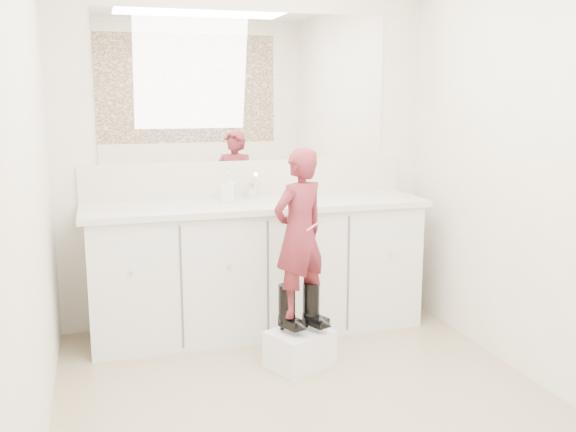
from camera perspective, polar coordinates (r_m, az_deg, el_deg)
name	(u,v)px	position (r m, az deg, el deg)	size (l,w,h in m)	color
floor	(316,411)	(3.43, 2.49, -16.96)	(3.00, 3.00, 0.00)	#978663
wall_back	(247,152)	(4.50, -3.65, 5.71)	(2.60, 2.60, 0.00)	beige
wall_front	(510,252)	(1.74, 19.17, -3.04)	(2.60, 2.60, 0.00)	beige
wall_left	(26,190)	(2.91, -22.30, 2.13)	(3.00, 3.00, 0.00)	beige
wall_right	(548,170)	(3.70, 22.11, 3.84)	(3.00, 3.00, 0.00)	beige
vanity_cabinet	(258,269)	(4.37, -2.72, -4.76)	(2.20, 0.55, 0.85)	silver
countertop	(258,205)	(4.26, -2.72, 0.96)	(2.28, 0.58, 0.04)	beige
backsplash	(248,178)	(4.50, -3.58, 3.35)	(2.28, 0.03, 0.25)	beige
mirror	(247,88)	(4.47, -3.69, 11.33)	(2.00, 0.02, 1.00)	white
dot_panel	(520,72)	(1.70, 19.92, 11.91)	(2.00, 0.01, 1.20)	#472819
faucet	(252,191)	(4.41, -3.25, 2.21)	(0.08, 0.08, 0.10)	silver
cup	(310,194)	(4.37, 2.01, 2.00)	(0.09, 0.09, 0.08)	beige
soap_bottle	(229,187)	(4.28, -5.30, 2.57)	(0.09, 0.09, 0.20)	silver
step_stool	(300,349)	(3.89, 1.06, -11.72)	(0.34, 0.29, 0.22)	white
boot_left	(287,308)	(3.79, -0.11, -8.21)	(0.10, 0.19, 0.29)	black
boot_right	(311,306)	(3.84, 2.06, -7.99)	(0.10, 0.19, 0.29)	black
toddler	(299,233)	(3.69, 1.01, -1.52)	(0.36, 0.23, 0.98)	#AB3445
toothbrush	(315,225)	(3.63, 2.44, -0.79)	(0.01, 0.01, 0.14)	#E45882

